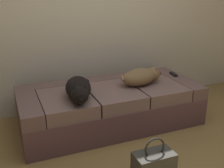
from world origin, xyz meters
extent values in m
cube|color=brown|center=(0.00, 1.15, 0.15)|extent=(1.93, 0.87, 0.30)
cube|color=#705350|center=(-0.87, 1.15, 0.37)|extent=(0.20, 0.87, 0.13)
cube|color=#705350|center=(0.87, 1.15, 0.37)|extent=(0.20, 0.87, 0.13)
cube|color=#705350|center=(0.00, 1.48, 0.37)|extent=(1.53, 0.20, 0.13)
cube|color=#7E605B|center=(-0.51, 1.05, 0.37)|extent=(0.50, 0.65, 0.13)
cube|color=#7E605B|center=(0.00, 1.05, 0.37)|extent=(0.50, 0.65, 0.13)
cube|color=#7E605B|center=(0.51, 1.05, 0.37)|extent=(0.50, 0.65, 0.13)
ellipsoid|color=black|center=(-0.40, 1.00, 0.53)|extent=(0.33, 0.47, 0.20)
sphere|color=black|center=(-0.44, 0.80, 0.54)|extent=(0.16, 0.16, 0.16)
ellipsoid|color=black|center=(-0.45, 0.72, 0.53)|extent=(0.08, 0.10, 0.06)
cone|color=black|center=(-0.39, 0.79, 0.60)|extent=(0.04, 0.04, 0.05)
cone|color=black|center=(-0.48, 0.81, 0.60)|extent=(0.04, 0.04, 0.05)
ellipsoid|color=black|center=(-0.31, 1.18, 0.54)|extent=(0.16, 0.15, 0.05)
ellipsoid|color=olive|center=(0.31, 1.08, 0.53)|extent=(0.44, 0.29, 0.19)
sphere|color=olive|center=(0.50, 1.11, 0.53)|extent=(0.15, 0.15, 0.15)
ellipsoid|color=#4E3B26|center=(0.57, 1.12, 0.52)|extent=(0.10, 0.07, 0.05)
cone|color=#4E3B26|center=(0.50, 1.15, 0.59)|extent=(0.04, 0.04, 0.04)
cone|color=#4E3B26|center=(0.51, 1.07, 0.59)|extent=(0.04, 0.04, 0.04)
ellipsoid|color=olive|center=(0.12, 1.10, 0.54)|extent=(0.10, 0.16, 0.04)
cube|color=black|center=(0.87, 1.24, 0.45)|extent=(0.07, 0.16, 0.02)
cube|color=#3B3933|center=(-0.04, 0.13, 0.12)|extent=(0.32, 0.18, 0.24)
torus|color=#292823|center=(-0.04, 0.13, 0.29)|extent=(0.18, 0.02, 0.18)
camera|label=1|loc=(-1.04, -1.43, 1.47)|focal=44.11mm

